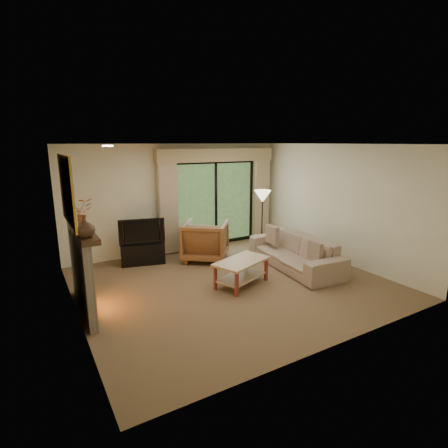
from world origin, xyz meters
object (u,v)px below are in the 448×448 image
armchair (205,241)px  sofa (294,252)px  coffee_table (242,272)px  media_console (143,253)px

armchair → sofa: armchair is taller
armchair → coffee_table: armchair is taller
armchair → coffee_table: (-0.09, -1.64, -0.21)m
media_console → armchair: bearing=-5.8°
sofa → coffee_table: size_ratio=2.16×
media_console → sofa: 3.32m
armchair → coffee_table: bearing=125.3°
media_console → coffee_table: size_ratio=0.86×
sofa → coffee_table: 1.52m
sofa → armchair: bearing=-129.4°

